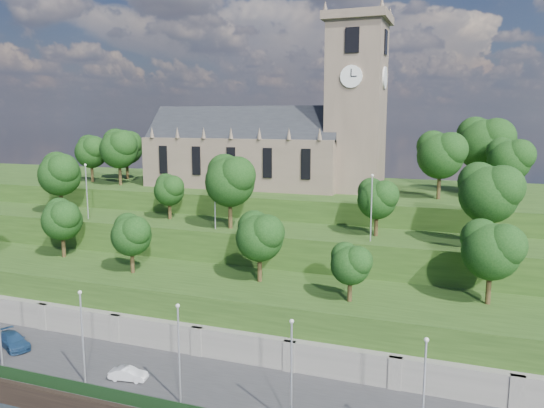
% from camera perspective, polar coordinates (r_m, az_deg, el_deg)
% --- Properties ---
extents(promenade, '(160.00, 12.00, 2.00)m').
position_cam_1_polar(promenade, '(56.23, -15.36, -17.70)').
color(promenade, '#2D2D30').
rests_on(promenade, ground).
extents(fence, '(160.00, 0.10, 1.20)m').
position_cam_1_polar(fence, '(51.73, -19.07, -18.41)').
color(fence, black).
rests_on(fence, promenade).
extents(retaining_wall, '(160.00, 2.10, 5.00)m').
position_cam_1_polar(retaining_wall, '(60.06, -12.03, -14.18)').
color(retaining_wall, slate).
rests_on(retaining_wall, ground).
extents(embankment_lower, '(160.00, 12.00, 8.00)m').
position_cam_1_polar(embankment_lower, '(64.30, -9.18, -11.05)').
color(embankment_lower, '#234115').
rests_on(embankment_lower, ground).
extents(embankment_upper, '(160.00, 10.00, 12.00)m').
position_cam_1_polar(embankment_upper, '(72.97, -4.99, -6.84)').
color(embankment_upper, '#234115').
rests_on(embankment_upper, ground).
extents(hilltop, '(160.00, 32.00, 15.00)m').
position_cam_1_polar(hilltop, '(91.50, 0.57, -2.53)').
color(hilltop, '#234115').
rests_on(hilltop, ground).
extents(church, '(38.60, 12.35, 27.60)m').
position_cam_1_polar(church, '(85.60, 0.18, 6.80)').
color(church, brown).
rests_on(church, hilltop).
extents(trees_lower, '(66.79, 8.80, 8.39)m').
position_cam_1_polar(trees_lower, '(60.02, -4.82, -3.35)').
color(trees_lower, '#342714').
rests_on(trees_lower, embankment_lower).
extents(trees_upper, '(65.76, 8.36, 9.61)m').
position_cam_1_polar(trees_upper, '(67.78, -2.41, 2.36)').
color(trees_upper, '#342714').
rests_on(trees_upper, embankment_upper).
extents(trees_hilltop, '(73.49, 16.97, 11.38)m').
position_cam_1_polar(trees_hilltop, '(83.02, 3.74, 6.07)').
color(trees_hilltop, '#342714').
rests_on(trees_hilltop, hilltop).
extents(lamp_posts_promenade, '(60.36, 0.36, 8.88)m').
position_cam_1_polar(lamp_posts_promenade, '(52.40, -19.74, -12.71)').
color(lamp_posts_promenade, '#B2B2B7').
rests_on(lamp_posts_promenade, promenade).
extents(lamp_posts_upper, '(40.36, 0.36, 7.85)m').
position_cam_1_polar(lamp_posts_upper, '(68.11, -6.18, 1.06)').
color(lamp_posts_upper, '#B2B2B7').
rests_on(lamp_posts_upper, embankment_upper).
extents(car_middle, '(3.74, 1.81, 1.18)m').
position_cam_1_polar(car_middle, '(53.55, -15.19, -17.23)').
color(car_middle, silver).
rests_on(car_middle, promenade).
extents(car_right, '(5.63, 4.12, 1.52)m').
position_cam_1_polar(car_right, '(64.38, -26.08, -13.07)').
color(car_right, navy).
rests_on(car_right, promenade).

